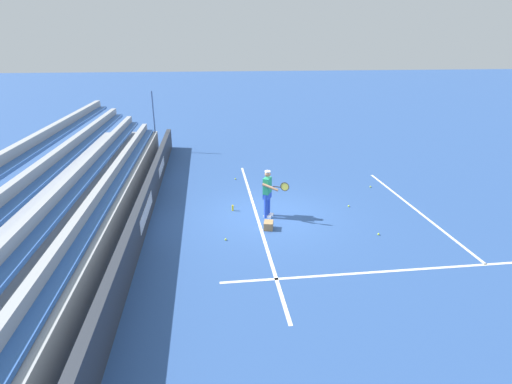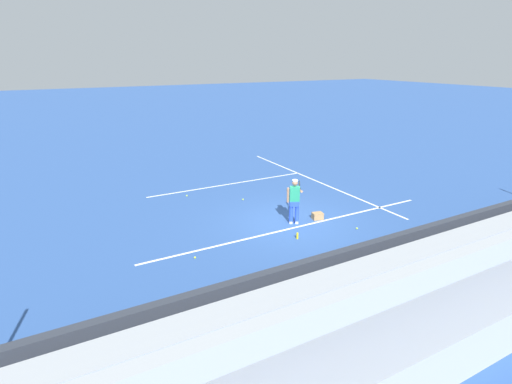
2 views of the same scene
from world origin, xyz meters
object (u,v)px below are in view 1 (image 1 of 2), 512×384
Objects in this scene: ball_box_cardboard at (269,225)px; tennis_ball_far_left at (379,234)px; tennis_ball_by_box at (370,187)px; tennis_ball_midcourt at (226,239)px; tennis_ball_near_player at (349,206)px; water_bottle at (233,208)px; tennis_ball_far_right at (235,179)px; tennis_player at (268,193)px.

tennis_ball_far_left is (0.90, 3.49, -0.10)m from ball_box_cardboard.
tennis_ball_by_box is 7.72m from tennis_ball_midcourt.
ball_box_cardboard reaches higher than tennis_ball_midcourt.
tennis_ball_by_box is 1.00× the size of tennis_ball_near_player.
tennis_ball_far_right is at bearing 174.20° from water_bottle.
tennis_ball_far_right is at bearing 172.80° from tennis_ball_midcourt.
ball_box_cardboard is 6.12m from tennis_ball_by_box.
tennis_ball_far_right is (-1.79, -5.73, 0.00)m from tennis_ball_by_box.
tennis_player is 25.98× the size of tennis_ball_far_right.
tennis_ball_far_right is at bearing -132.96° from tennis_ball_near_player.
tennis_ball_far_left is at bearing -18.99° from tennis_ball_by_box.
tennis_ball_near_player is 5.29m from tennis_ball_midcourt.
tennis_ball_near_player is at bearing -176.44° from tennis_ball_far_left.
tennis_ball_midcourt is 1.00× the size of tennis_ball_far_right.
tennis_ball_near_player is at bearing 87.86° from water_bottle.
tennis_ball_near_player is 1.00× the size of tennis_ball_midcourt.
tennis_ball_by_box is 6.36m from water_bottle.
tennis_player is at bearing -119.71° from tennis_ball_far_left.
tennis_ball_far_left is at bearing 87.36° from tennis_ball_midcourt.
tennis_ball_far_left is 1.00× the size of tennis_ball_midcourt.
tennis_ball_midcourt is 2.40m from water_bottle.
tennis_ball_midcourt is (2.20, -4.81, 0.00)m from tennis_ball_near_player.
tennis_ball_midcourt is at bearing -7.20° from tennis_ball_far_right.
tennis_ball_by_box is (-4.42, 1.52, 0.00)m from tennis_ball_far_left.
tennis_ball_far_left and tennis_ball_midcourt have the same top height.
ball_box_cardboard is at bearing 32.66° from water_bottle.
ball_box_cardboard is 6.06× the size of tennis_ball_far_left.
ball_box_cardboard reaches higher than tennis_ball_by_box.
water_bottle reaches higher than tennis_ball_by_box.
ball_box_cardboard is at bearing 7.73° from tennis_ball_far_right.
ball_box_cardboard is 6.06× the size of tennis_ball_midcourt.
tennis_ball_near_player is 1.00× the size of tennis_ball_far_right.
ball_box_cardboard is at bearing -6.96° from tennis_player.
tennis_ball_midcourt is at bearing -57.11° from tennis_ball_by_box.
ball_box_cardboard is at bearing -65.33° from tennis_ball_near_player.
tennis_player reaches higher than tennis_ball_near_player.
tennis_ball_far_right is (-5.31, -0.72, -0.10)m from ball_box_cardboard.
tennis_ball_far_right is (-5.98, 0.76, 0.00)m from tennis_ball_midcourt.
tennis_ball_by_box is (-3.52, 5.01, -0.10)m from ball_box_cardboard.
tennis_player is 25.98× the size of tennis_ball_by_box.
tennis_ball_by_box is 1.00× the size of tennis_ball_midcourt.
ball_box_cardboard is at bearing -104.46° from tennis_ball_far_left.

